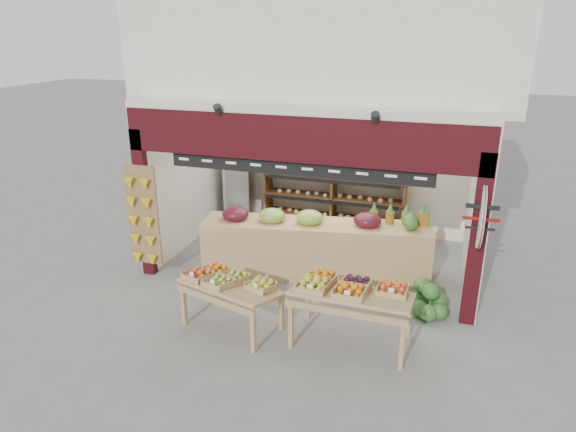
# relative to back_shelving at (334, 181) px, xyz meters

# --- Properties ---
(ground) EXTENTS (60.00, 60.00, 0.00)m
(ground) POSITION_rel_back_shelving_xyz_m (0.03, -1.91, -1.16)
(ground) COLOR slate
(ground) RESTS_ON ground
(shop_structure) EXTENTS (6.36, 5.12, 5.40)m
(shop_structure) POSITION_rel_back_shelving_xyz_m (0.03, -0.30, 2.76)
(shop_structure) COLOR silver
(shop_structure) RESTS_ON ground
(banana_board) EXTENTS (0.60, 0.15, 1.80)m
(banana_board) POSITION_rel_back_shelving_xyz_m (-2.70, -3.09, -0.04)
(banana_board) COLOR olive
(banana_board) RESTS_ON ground
(gift_sign) EXTENTS (0.04, 0.93, 0.92)m
(gift_sign) POSITION_rel_back_shelving_xyz_m (2.78, -3.06, 0.59)
(gift_sign) COLOR #C3F6D7
(gift_sign) RESTS_ON ground
(back_shelving) EXTENTS (3.04, 0.50, 1.87)m
(back_shelving) POSITION_rel_back_shelving_xyz_m (0.00, 0.00, 0.00)
(back_shelving) COLOR brown
(back_shelving) RESTS_ON ground
(refrigerator) EXTENTS (0.70, 0.70, 1.66)m
(refrigerator) POSITION_rel_back_shelving_xyz_m (-2.09, -0.03, -0.33)
(refrigerator) COLOR silver
(refrigerator) RESTS_ON ground
(cardboard_stack) EXTENTS (1.00, 0.72, 0.59)m
(cardboard_stack) POSITION_rel_back_shelving_xyz_m (-1.27, -1.76, -0.95)
(cardboard_stack) COLOR beige
(cardboard_stack) RESTS_ON ground
(mid_counter) EXTENTS (4.07, 1.46, 1.23)m
(mid_counter) POSITION_rel_back_shelving_xyz_m (0.15, -2.12, -0.61)
(mid_counter) COLOR tan
(mid_counter) RESTS_ON ground
(display_table_left) EXTENTS (1.58, 1.15, 0.93)m
(display_table_left) POSITION_rel_back_shelving_xyz_m (-0.64, -4.12, -0.45)
(display_table_left) COLOR tan
(display_table_left) RESTS_ON ground
(display_table_right) EXTENTS (1.67, 0.96, 1.04)m
(display_table_right) POSITION_rel_back_shelving_xyz_m (1.13, -3.99, -0.35)
(display_table_right) COLOR tan
(display_table_right) RESTS_ON ground
(watermelon_pile) EXTENTS (0.66, 0.68, 0.52)m
(watermelon_pile) POSITION_rel_back_shelving_xyz_m (2.17, -2.88, -0.96)
(watermelon_pile) COLOR #1F4E1A
(watermelon_pile) RESTS_ON ground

